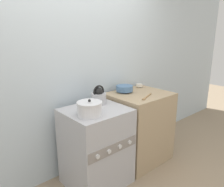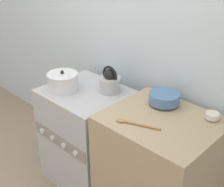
% 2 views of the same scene
% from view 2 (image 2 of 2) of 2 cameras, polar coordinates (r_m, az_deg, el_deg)
% --- Properties ---
extents(wall_back, '(7.00, 0.06, 2.50)m').
position_cam_2_polar(wall_back, '(2.67, 1.64, 10.24)').
color(wall_back, silver).
rests_on(wall_back, ground_plane).
extents(stove, '(0.66, 0.62, 0.90)m').
position_cam_2_polar(stove, '(2.76, -4.53, -7.85)').
color(stove, '#B2B2B7').
rests_on(stove, ground_plane).
extents(counter, '(0.75, 0.65, 0.93)m').
position_cam_2_polar(counter, '(2.37, 8.32, -14.25)').
color(counter, tan).
rests_on(counter, ground_plane).
extents(kettle, '(0.21, 0.17, 0.22)m').
position_cam_2_polar(kettle, '(2.48, -0.37, 2.10)').
color(kettle, '#B2B2B7').
rests_on(kettle, stove).
extents(cooking_pot, '(0.25, 0.25, 0.17)m').
position_cam_2_polar(cooking_pot, '(2.55, -8.98, 2.17)').
color(cooking_pot, silver).
rests_on(cooking_pot, stove).
extents(enamel_bowl, '(0.22, 0.22, 0.09)m').
position_cam_2_polar(enamel_bowl, '(2.25, 9.52, -0.83)').
color(enamel_bowl, '#4C729E').
rests_on(enamel_bowl, counter).
extents(small_ceramic_bowl, '(0.09, 0.09, 0.05)m').
position_cam_2_polar(small_ceramic_bowl, '(2.16, 17.90, -3.90)').
color(small_ceramic_bowl, beige).
rests_on(small_ceramic_bowl, counter).
extents(wooden_spoon, '(0.29, 0.13, 0.02)m').
position_cam_2_polar(wooden_spoon, '(2.02, 3.91, -5.46)').
color(wooden_spoon, '#A37A4C').
rests_on(wooden_spoon, counter).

